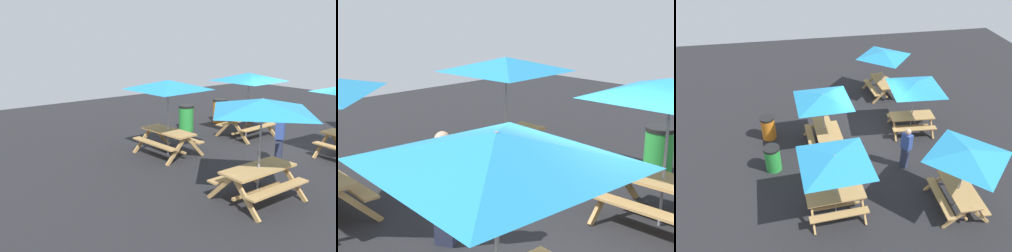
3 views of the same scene
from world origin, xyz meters
The scene contains 7 objects.
ground_plane centered at (0.00, 0.00, 0.00)m, with size 24.81×24.81×0.00m, color #232326.
picnic_table_0 centered at (0.06, -1.84, 1.99)m, with size 2.83×2.83×2.34m.
picnic_table_1 centered at (4.00, 1.87, 1.99)m, with size 2.05×2.05×2.34m.
picnic_table_2 centered at (3.57, -1.93, 1.99)m, with size 2.82×2.82×2.34m.
trash_bin_orange centered at (-0.80, -4.03, 0.49)m, with size 0.59×0.59×0.98m.
trash_bin_green centered at (1.20, -3.85, 0.49)m, with size 0.59×0.59×0.98m.
person_standing centered at (1.89, 0.87, 0.89)m, with size 0.42×0.37×1.67m.
Camera 1 is at (10.32, 6.75, 3.61)m, focal length 40.00 mm.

